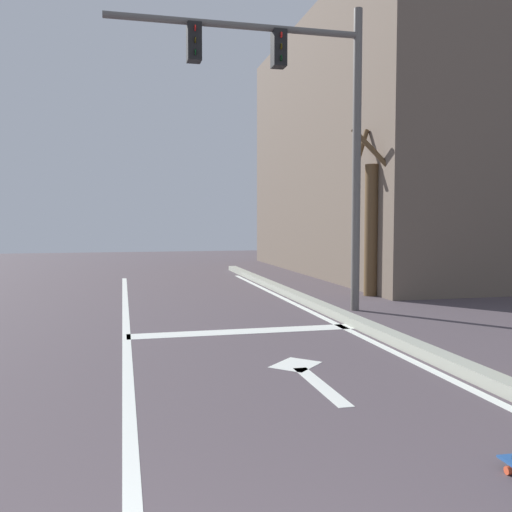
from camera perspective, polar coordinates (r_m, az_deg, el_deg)
The scene contains 9 objects.
lane_line_center at distance 6.97m, azimuth -13.03°, elevation -10.58°, with size 0.12×20.00×0.01m, color silver.
lane_line_curbside at distance 7.76m, azimuth 13.09°, elevation -9.12°, with size 0.12×20.00×0.01m, color silver.
stop_bar at distance 8.64m, azimuth -1.25°, elevation -7.71°, with size 3.52×0.40×0.01m, color silver.
lane_arrow_stem at distance 5.95m, azimuth 6.61°, elevation -13.00°, with size 0.16×1.40×0.01m, color silver.
lane_arrow_head at distance 6.73m, azimuth 4.07°, elevation -11.02°, with size 0.56×0.44×0.01m, color silver.
curb_strip at distance 7.85m, azimuth 14.74°, elevation -8.49°, with size 0.24×24.00×0.14m, color #989B8D.
traffic_signal_mast at distance 10.49m, azimuth 4.21°, elevation 15.68°, with size 4.63×0.34×5.60m.
roadside_tree at distance 12.84m, azimuth 11.73°, elevation 3.63°, with size 1.03×1.01×3.98m.
building_block at distance 19.97m, azimuth 18.55°, elevation 10.10°, with size 9.84×12.25×8.02m, color #66584B.
Camera 1 is at (-0.09, -0.76, 1.71)m, focal length 39.07 mm.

